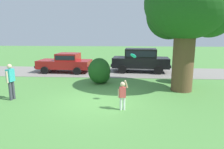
{
  "coord_description": "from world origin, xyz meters",
  "views": [
    {
      "loc": [
        1.25,
        -9.02,
        3.18
      ],
      "look_at": [
        0.57,
        1.08,
        1.1
      ],
      "focal_mm": 32.74,
      "sensor_mm": 36.0,
      "label": 1
    }
  ],
  "objects_px": {
    "oak_tree_large": "(187,9)",
    "adult_onlooker": "(11,80)",
    "parked_sedan": "(66,62)",
    "parked_suv": "(141,59)",
    "frisbee": "(133,56)",
    "child_thrower": "(123,93)"
  },
  "relations": [
    {
      "from": "adult_onlooker",
      "to": "parked_sedan",
      "type": "bearing_deg",
      "value": 85.05
    },
    {
      "from": "child_thrower",
      "to": "oak_tree_large",
      "type": "bearing_deg",
      "value": 45.7
    },
    {
      "from": "parked_sedan",
      "to": "frisbee",
      "type": "bearing_deg",
      "value": -53.67
    },
    {
      "from": "oak_tree_large",
      "to": "child_thrower",
      "type": "distance_m",
      "value": 5.99
    },
    {
      "from": "parked_suv",
      "to": "adult_onlooker",
      "type": "bearing_deg",
      "value": -131.37
    },
    {
      "from": "frisbee",
      "to": "adult_onlooker",
      "type": "bearing_deg",
      "value": 179.62
    },
    {
      "from": "child_thrower",
      "to": "frisbee",
      "type": "distance_m",
      "value": 1.81
    },
    {
      "from": "oak_tree_large",
      "to": "frisbee",
      "type": "xyz_separation_m",
      "value": [
        -2.84,
        -2.41,
        -2.24
      ]
    },
    {
      "from": "frisbee",
      "to": "oak_tree_large",
      "type": "bearing_deg",
      "value": 40.23
    },
    {
      "from": "parked_sedan",
      "to": "adult_onlooker",
      "type": "distance_m",
      "value": 7.04
    },
    {
      "from": "oak_tree_large",
      "to": "frisbee",
      "type": "distance_m",
      "value": 4.35
    },
    {
      "from": "parked_sedan",
      "to": "adult_onlooker",
      "type": "relative_size",
      "value": 2.58
    },
    {
      "from": "parked_suv",
      "to": "frisbee",
      "type": "bearing_deg",
      "value": -96.55
    },
    {
      "from": "parked_sedan",
      "to": "parked_suv",
      "type": "xyz_separation_m",
      "value": [
        6.06,
        0.56,
        0.23
      ]
    },
    {
      "from": "oak_tree_large",
      "to": "adult_onlooker",
      "type": "bearing_deg",
      "value": -164.66
    },
    {
      "from": "parked_suv",
      "to": "child_thrower",
      "type": "relative_size",
      "value": 3.74
    },
    {
      "from": "parked_suv",
      "to": "frisbee",
      "type": "xyz_separation_m",
      "value": [
        -0.87,
        -7.61,
        1.1
      ]
    },
    {
      "from": "oak_tree_large",
      "to": "parked_suv",
      "type": "height_order",
      "value": "oak_tree_large"
    },
    {
      "from": "child_thrower",
      "to": "frisbee",
      "type": "height_order",
      "value": "frisbee"
    },
    {
      "from": "oak_tree_large",
      "to": "adult_onlooker",
      "type": "xyz_separation_m",
      "value": [
        -8.64,
        -2.37,
        -3.43
      ]
    },
    {
      "from": "parked_sedan",
      "to": "frisbee",
      "type": "height_order",
      "value": "frisbee"
    },
    {
      "from": "parked_suv",
      "to": "adult_onlooker",
      "type": "relative_size",
      "value": 2.76
    }
  ]
}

